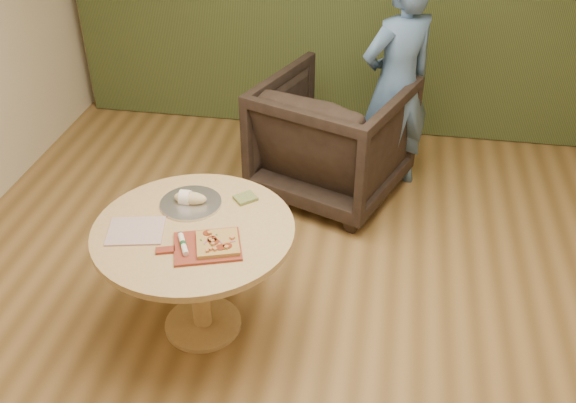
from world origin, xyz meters
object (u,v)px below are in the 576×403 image
Objects in this scene: flatbread_pizza at (218,243)px; person_standing at (397,85)px; bread_roll at (189,198)px; pedestal_table at (195,248)px; cutlery_roll at (183,244)px; pizza_paddle at (205,247)px; serving_tray at (191,203)px; armchair at (333,133)px.

person_standing reaches higher than flatbread_pizza.
bread_roll is (-0.27, 0.36, 0.02)m from flatbread_pizza.
cutlery_roll is (0.00, -0.19, 0.17)m from pedestal_table.
person_standing is at bearing 35.85° from cutlery_roll.
person_standing is (0.92, 1.99, 0.11)m from pizza_paddle.
serving_tray reaches higher than pizza_paddle.
bread_roll reaches higher than flatbread_pizza.
cutlery_roll is 0.97× the size of bread_roll.
person_standing is at bearing -136.80° from armchair.
serving_tray is 0.34× the size of armchair.
armchair is at bearing 56.79° from pizza_paddle.
pizza_paddle is 0.12m from cutlery_roll.
flatbread_pizza reaches higher than pedestal_table.
armchair is at bearing 45.19° from cutlery_roll.
cutlery_roll is at bearing -77.26° from bread_roll.
serving_tray is at bearing 110.06° from pedestal_table.
person_standing is at bearing 46.73° from pizza_paddle.
pizza_paddle is at bearing 26.88° from person_standing.
flatbread_pizza is 1.44× the size of bread_roll.
serving_tray is (-0.19, 0.38, -0.00)m from pizza_paddle.
pizza_paddle is 0.27× the size of person_standing.
pedestal_table is 4.03× the size of flatbread_pizza.
bread_roll is (-0.09, 0.40, 0.01)m from cutlery_roll.
cutlery_roll is at bearing 175.18° from pizza_paddle.
pizza_paddle is at bearing -165.63° from flatbread_pizza.
pizza_paddle is at bearing -54.33° from pedestal_table.
pedestal_table is at bearing 64.09° from cutlery_roll.
person_standing reaches higher than pizza_paddle.
flatbread_pizza reaches higher than cutlery_roll.
cutlery_roll is 1.94m from armchair.
serving_tray is (-0.08, 0.40, -0.02)m from cutlery_roll.
person_standing is (1.04, 2.01, 0.09)m from cutlery_roll.
person_standing is at bearing 60.34° from pedestal_table.
flatbread_pizza is 0.27× the size of armchair.
flatbread_pizza reaches higher than serving_tray.
flatbread_pizza is at bearing -53.60° from bread_roll.
bread_roll is at bearing 180.00° from serving_tray.
pedestal_table is 5.80× the size of bread_roll.
pedestal_table is 1.75m from armchair.
pizza_paddle reaches higher than pedestal_table.
flatbread_pizza is at bearing 98.13° from armchair.
serving_tray is at bearing 0.00° from bread_roll.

